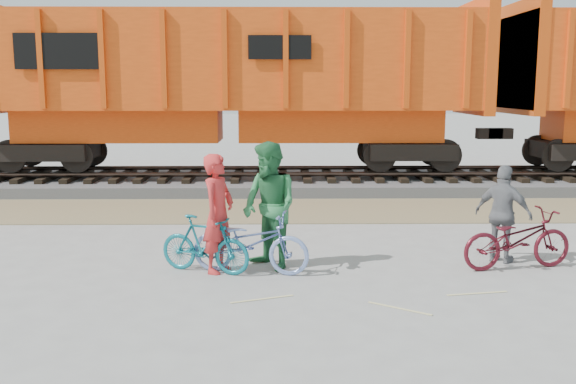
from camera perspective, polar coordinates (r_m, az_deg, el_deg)
name	(u,v)px	position (r m, az deg, el deg)	size (l,w,h in m)	color
ground	(331,281)	(9.62, 3.83, -7.93)	(120.00, 120.00, 0.00)	#9E9E99
gravel_strip	(312,210)	(14.95, 2.14, -1.63)	(120.00, 3.00, 0.02)	#857753
ballast_bed	(306,182)	(18.37, 1.58, 0.88)	(120.00, 4.00, 0.30)	slate
track	(306,171)	(18.33, 1.59, 1.88)	(120.00, 2.60, 0.24)	black
hopper_car_center	(230,81)	(18.21, -5.22, 9.78)	(14.00, 3.13, 4.65)	black
bicycle_blue	(251,243)	(9.92, -3.34, -4.51)	(0.64, 1.84, 0.96)	#7F99DB
bicycle_teal	(205,244)	(10.02, -7.40, -4.62)	(0.42, 1.50, 0.90)	#106B7A
bicycle_maroon	(517,239)	(10.76, 19.71, -3.98)	(0.64, 1.82, 0.96)	#51111B
person_solo	(218,213)	(9.96, -6.22, -1.90)	(0.67, 0.44, 1.85)	red
person_man	(270,206)	(10.03, -1.65, -1.27)	(0.98, 0.76, 2.02)	#2D7843
person_woman	(503,214)	(11.02, 18.60, -1.87)	(0.94, 0.39, 1.61)	slate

